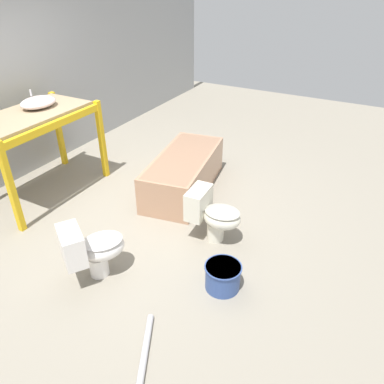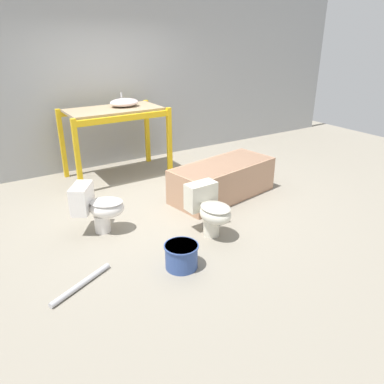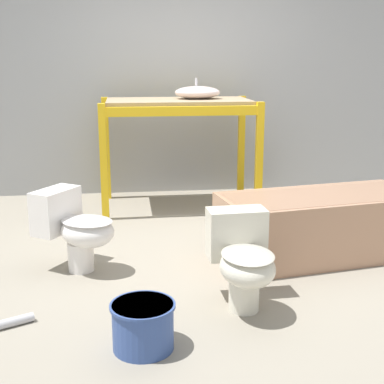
{
  "view_description": "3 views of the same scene",
  "coord_description": "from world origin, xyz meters",
  "views": [
    {
      "loc": [
        -3.12,
        -2.7,
        2.68
      ],
      "look_at": [
        -0.1,
        -1.07,
        0.61
      ],
      "focal_mm": 35.0,
      "sensor_mm": 36.0,
      "label": 1
    },
    {
      "loc": [
        -2.32,
        -4.53,
        2.26
      ],
      "look_at": [
        -0.1,
        -1.04,
        0.48
      ],
      "focal_mm": 35.0,
      "sensor_mm": 36.0,
      "label": 2
    },
    {
      "loc": [
        -0.71,
        -4.36,
        1.55
      ],
      "look_at": [
        -0.28,
        -0.91,
        0.68
      ],
      "focal_mm": 50.0,
      "sensor_mm": 36.0,
      "label": 3
    }
  ],
  "objects": [
    {
      "name": "sink_basin",
      "position": [
        0.05,
        1.24,
        1.21
      ],
      "size": [
        0.47,
        0.37,
        0.21
      ],
      "color": "silver",
      "rests_on": "shelving_rack"
    },
    {
      "name": "bathtub_main",
      "position": [
        0.81,
        -0.44,
        0.29
      ],
      "size": [
        1.68,
        0.94,
        0.51
      ],
      "rotation": [
        0.0,
        0.0,
        0.17
      ],
      "color": "tan",
      "rests_on": "ground_plane"
    },
    {
      "name": "warehouse_wall_rear",
      "position": [
        0.0,
        1.9,
        1.6
      ],
      "size": [
        10.8,
        0.08,
        3.2
      ],
      "color": "#9EA0A3",
      "rests_on": "ground_plane"
    },
    {
      "name": "toilet_near",
      "position": [
        -1.1,
        -0.5,
        0.34
      ],
      "size": [
        0.69,
        0.63,
        0.6
      ],
      "rotation": [
        0.0,
        0.0,
        0.98
      ],
      "color": "white",
      "rests_on": "ground_plane"
    },
    {
      "name": "ground_plane",
      "position": [
        0.0,
        0.0,
        0.0
      ],
      "size": [
        12.0,
        12.0,
        0.0
      ],
      "primitive_type": "plane",
      "color": "gray"
    },
    {
      "name": "bucket_white",
      "position": [
        -0.65,
        -1.7,
        0.14
      ],
      "size": [
        0.36,
        0.36,
        0.26
      ],
      "color": "#334C8C",
      "rests_on": "ground_plane"
    },
    {
      "name": "toilet_far",
      "position": [
        -0.0,
        -1.28,
        0.34
      ],
      "size": [
        0.39,
        0.61,
        0.6
      ],
      "rotation": [
        0.0,
        0.0,
        0.05
      ],
      "color": "silver",
      "rests_on": "ground_plane"
    },
    {
      "name": "shelving_rack",
      "position": [
        -0.16,
        1.2,
        0.95
      ],
      "size": [
        1.61,
        0.91,
        1.14
      ],
      "color": "yellow",
      "rests_on": "ground_plane"
    }
  ]
}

